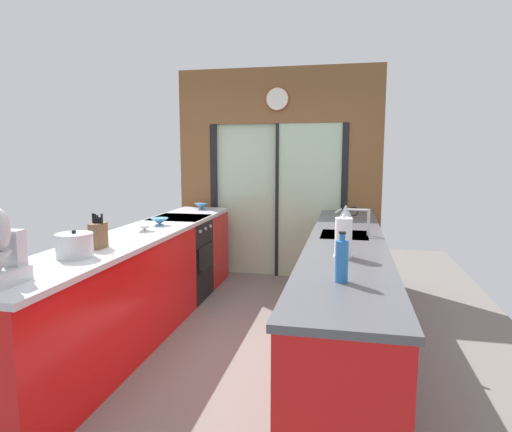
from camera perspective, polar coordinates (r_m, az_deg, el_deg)
ground_plane at (r=4.33m, az=-1.24°, el=-14.02°), size 5.04×7.60×0.02m
back_wall_unit at (r=5.78m, az=2.81°, el=7.12°), size 2.64×0.12×2.70m
left_counter_run at (r=4.06m, az=-15.57°, el=-8.73°), size 0.62×3.80×0.92m
right_counter_run at (r=3.79m, az=11.40°, el=-9.85°), size 0.62×3.80×0.92m
sink_faucet at (r=3.90m, az=13.80°, el=-0.17°), size 0.19×0.02×0.23m
oven_range at (r=5.05m, az=-9.68°, el=-5.38°), size 0.60×0.60×0.92m
mixing_bowl_near at (r=4.13m, az=-14.19°, el=-1.45°), size 0.16×0.16×0.06m
mixing_bowl_mid at (r=4.43m, az=-12.34°, el=-0.69°), size 0.18×0.18×0.07m
mixing_bowl_far at (r=5.60m, az=-7.00°, el=1.27°), size 0.18×0.18×0.08m
knife_block at (r=3.47m, az=-19.67°, el=-2.33°), size 0.09×0.14×0.26m
stand_mixer at (r=2.73m, az=-29.98°, el=-4.37°), size 0.17×0.27×0.42m
stock_pot at (r=3.24m, az=-22.35°, el=-3.51°), size 0.25×0.25×0.19m
kettle at (r=4.81m, az=11.51°, el=0.53°), size 0.25×0.17×0.19m
soap_bottle at (r=2.46m, az=10.99°, el=-5.62°), size 0.07×0.07×0.28m
paper_towel_roll at (r=3.05m, az=11.20°, el=-2.76°), size 0.13×0.13×0.30m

